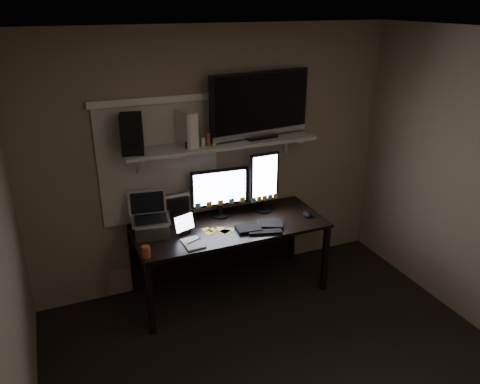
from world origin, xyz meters
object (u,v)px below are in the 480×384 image
monitor_landscape (220,193)px  mouse (308,214)px  tablet (184,223)px  desk (226,236)px  tv (260,105)px  game_console (187,129)px  laptop (151,216)px  speaker (132,134)px  monitor_portrait (264,182)px  cup (146,252)px  keyboard (260,226)px

monitor_landscape → mouse: bearing=-19.8°
monitor_landscape → tablet: bearing=-149.2°
desk → tv: tv is taller
desk → game_console: 1.13m
laptop → tv: 1.42m
game_console → laptop: bearing=-173.8°
monitor_landscape → game_console: game_console is taller
monitor_landscape → speaker: speaker is taller
mouse → speaker: size_ratio=0.34×
monitor_portrait → cup: (-1.28, -0.45, -0.26)m
speaker → keyboard: bearing=-7.0°
monitor_landscape → speaker: 1.03m
monitor_landscape → cup: size_ratio=5.60×
mouse → laptop: bearing=172.9°
keyboard → tablet: bearing=-178.0°
keyboard → mouse: size_ratio=4.04×
desk → tv: 1.30m
game_console → keyboard: bearing=-47.4°
desk → laptop: laptop is taller
monitor_portrait → laptop: monitor_portrait is taller
monitor_landscape → tablet: size_ratio=2.49×
laptop → mouse: bearing=1.0°
tv → speaker: tv is taller
tv → desk: bearing=-173.9°
keyboard → laptop: laptop is taller
tv → keyboard: bearing=-120.1°
tablet → game_console: bearing=40.0°
keyboard → tv: size_ratio=0.45×
laptop → tv: bearing=15.7°
tv → speaker: 1.20m
keyboard → tablet: (-0.68, 0.16, 0.08)m
monitor_landscape → keyboard: (0.25, -0.38, -0.23)m
desk → tablet: tablet is taller
keyboard → cup: 1.09m
monitor_portrait → mouse: bearing=-43.2°
speaker → desk: bearing=6.8°
cup → tv: bearing=22.0°
speaker → monitor_portrait: bearing=10.8°
mouse → tablet: 1.22m
monitor_portrait → tv: size_ratio=0.60×
laptop → speaker: size_ratio=1.14×
monitor_landscape → mouse: (0.78, -0.34, -0.23)m
mouse → desk: bearing=162.9°
monitor_landscape → tv: bearing=3.0°
monitor_landscape → laptop: size_ratio=1.48×
cup → mouse: bearing=5.8°
desk → game_console: size_ratio=5.77×
mouse → cup: cup is taller
desk → monitor_portrait: size_ratio=2.95×
game_console → speaker: (-0.48, -0.02, 0.01)m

